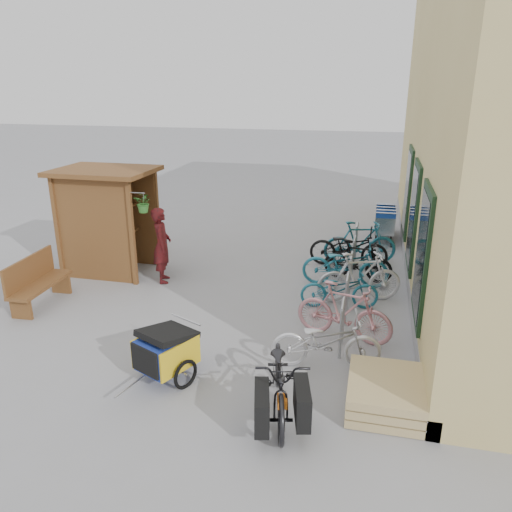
% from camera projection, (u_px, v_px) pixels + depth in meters
% --- Properties ---
extents(ground, '(80.00, 80.00, 0.00)m').
position_uv_depth(ground, '(209.00, 335.00, 8.77)').
color(ground, gray).
extents(kiosk, '(2.49, 1.65, 2.40)m').
position_uv_depth(kiosk, '(104.00, 206.00, 11.25)').
color(kiosk, brown).
rests_on(kiosk, ground).
extents(bike_rack, '(0.05, 5.35, 0.86)m').
position_uv_depth(bike_rack, '(351.00, 271.00, 10.30)').
color(bike_rack, '#A5A8AD').
rests_on(bike_rack, ground).
extents(pallet_stack, '(1.00, 1.20, 0.40)m').
position_uv_depth(pallet_stack, '(385.00, 393.00, 6.76)').
color(pallet_stack, tan).
rests_on(pallet_stack, ground).
extents(bench, '(0.56, 1.59, 1.00)m').
position_uv_depth(bench, '(37.00, 281.00, 9.80)').
color(bench, brown).
rests_on(bench, ground).
extents(shopping_carts, '(0.54, 1.83, 0.97)m').
position_uv_depth(shopping_carts, '(385.00, 219.00, 14.05)').
color(shopping_carts, silver).
rests_on(shopping_carts, ground).
extents(child_trailer, '(0.95, 1.43, 0.84)m').
position_uv_depth(child_trailer, '(166.00, 350.00, 7.35)').
color(child_trailer, '#1B2A98').
rests_on(child_trailer, ground).
extents(cargo_bike, '(1.07, 1.99, 0.99)m').
position_uv_depth(cargo_bike, '(281.00, 381.00, 6.55)').
color(cargo_bike, black).
rests_on(cargo_bike, ground).
extents(person_kiosk, '(0.59, 0.71, 1.68)m').
position_uv_depth(person_kiosk, '(162.00, 245.00, 10.88)').
color(person_kiosk, maroon).
rests_on(person_kiosk, ground).
extents(bike_0, '(1.77, 0.87, 0.89)m').
position_uv_depth(bike_0, '(326.00, 341.00, 7.64)').
color(bike_0, silver).
rests_on(bike_0, ground).
extents(bike_1, '(1.76, 0.88, 1.02)m').
position_uv_depth(bike_1, '(344.00, 312.00, 8.48)').
color(bike_1, '#CA8289').
rests_on(bike_1, ground).
extents(bike_2, '(1.58, 0.77, 0.79)m').
position_uv_depth(bike_2, '(339.00, 289.00, 9.71)').
color(bike_2, '#1E6479').
rests_on(bike_2, ground).
extents(bike_3, '(1.79, 1.04, 1.04)m').
position_uv_depth(bike_3, '(359.00, 277.00, 9.95)').
color(bike_3, silver).
rests_on(bike_3, ground).
extents(bike_4, '(1.87, 0.70, 0.97)m').
position_uv_depth(bike_4, '(345.00, 265.00, 10.74)').
color(bike_4, '#1E6479').
rests_on(bike_4, ground).
extents(bike_5, '(1.59, 0.68, 0.92)m').
position_uv_depth(bike_5, '(358.00, 261.00, 11.05)').
color(bike_5, black).
rests_on(bike_5, ground).
extents(bike_6, '(1.86, 0.67, 0.97)m').
position_uv_depth(bike_6, '(349.00, 247.00, 11.88)').
color(bike_6, black).
rests_on(bike_6, ground).
extents(bike_7, '(1.83, 0.92, 1.06)m').
position_uv_depth(bike_7, '(360.00, 243.00, 12.08)').
color(bike_7, '#1E6479').
rests_on(bike_7, ground).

